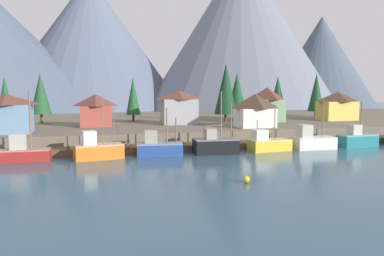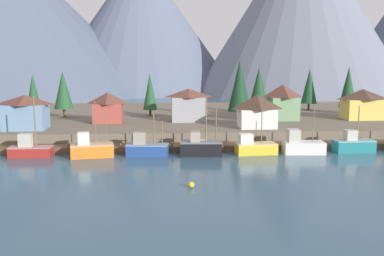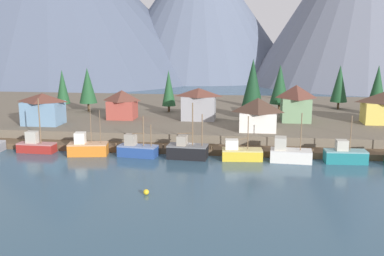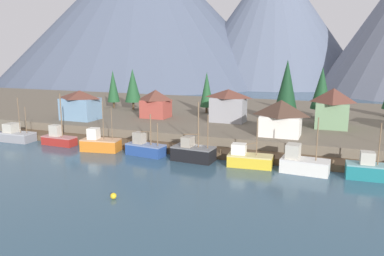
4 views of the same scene
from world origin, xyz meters
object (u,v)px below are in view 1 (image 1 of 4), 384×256
object	(u,v)px
house_blue	(7,113)
conifer_mid_right	(41,94)
house_green	(267,104)
conifer_back_right	(133,96)
fishing_boat_teal	(357,139)
house_white	(255,110)
fishing_boat_white	(312,141)
house_grey	(179,107)
fishing_boat_yellow	(268,144)
house_yellow	(337,106)
conifer_near_right	(5,97)
fishing_boat_black	(215,144)
fishing_boat_red	(23,152)
fishing_boat_orange	(98,150)
fishing_boat_blue	(159,147)
conifer_back_left	(226,89)
conifer_centre	(316,92)
house_red	(96,110)
conifer_mid_left	(237,92)
channel_buoy	(246,179)
conifer_near_left	(278,93)

from	to	relation	value
house_blue	conifer_mid_right	world-z (taller)	conifer_mid_right
house_green	conifer_back_right	xyz separation A→B (m)	(-27.15, 7.93, 1.67)
fishing_boat_teal	house_white	bearing A→B (deg)	138.56
fishing_boat_white	conifer_mid_right	world-z (taller)	conifer_mid_right
fishing_boat_white	house_grey	world-z (taller)	house_grey
fishing_boat_yellow	house_white	bearing A→B (deg)	71.14
house_yellow	conifer_back_right	world-z (taller)	conifer_back_right
house_white	conifer_near_right	world-z (taller)	conifer_near_right
house_white	fishing_boat_black	bearing A→B (deg)	-135.66
fishing_boat_red	fishing_boat_orange	world-z (taller)	fishing_boat_red
fishing_boat_blue	house_yellow	bearing A→B (deg)	32.56
fishing_boat_black	conifer_back_left	world-z (taller)	conifer_back_left
conifer_centre	house_red	bearing A→B (deg)	-167.84
fishing_boat_white	conifer_mid_left	world-z (taller)	conifer_mid_left
fishing_boat_blue	house_grey	bearing A→B (deg)	75.99
house_blue	channel_buoy	distance (m)	40.18
house_blue	conifer_back_right	world-z (taller)	conifer_back_right
fishing_boat_orange	house_green	distance (m)	41.98
fishing_boat_black	conifer_near_left	xyz separation A→B (m)	(30.54, 39.01, 7.17)
conifer_near_right	conifer_mid_left	xyz separation A→B (m)	(49.41, 2.71, 0.93)
conifer_back_left	house_red	bearing A→B (deg)	-172.08
fishing_boat_orange	conifer_near_right	size ratio (longest dim) A/B	0.90
fishing_boat_blue	house_blue	bearing A→B (deg)	157.96
fishing_boat_white	house_green	distance (m)	22.58
fishing_boat_black	conifer_back_right	xyz separation A→B (m)	(-8.23, 29.80, 6.55)
conifer_back_right	fishing_boat_blue	bearing A→B (deg)	-89.98
house_blue	house_grey	distance (m)	30.27
house_yellow	fishing_boat_teal	bearing A→B (deg)	-118.35
fishing_boat_black	house_yellow	bearing A→B (deg)	34.19
conifer_near_right	house_grey	bearing A→B (deg)	-15.89
fishing_boat_orange	channel_buoy	distance (m)	22.15
fishing_boat_orange	conifer_back_left	world-z (taller)	conifer_back_left
house_green	conifer_near_right	world-z (taller)	conifer_near_right
house_yellow	conifer_back_right	xyz separation A→B (m)	(-43.76, 8.75, 2.17)
house_grey	house_green	world-z (taller)	house_green
house_white	conifer_back_right	world-z (taller)	conifer_back_right
house_blue	house_green	world-z (taller)	house_green
fishing_boat_black	conifer_near_right	world-z (taller)	conifer_near_right
fishing_boat_black	house_blue	xyz separation A→B (m)	(-29.50, 11.98, 4.25)
conifer_mid_left	house_grey	bearing A→B (deg)	-144.52
fishing_boat_teal	conifer_centre	distance (m)	34.22
fishing_boat_white	conifer_back_right	world-z (taller)	conifer_back_right
house_green	channel_buoy	distance (m)	45.25
fishing_boat_yellow	house_red	world-z (taller)	house_red
house_green	house_white	world-z (taller)	house_green
fishing_boat_blue	conifer_near_right	distance (m)	39.15
house_grey	house_white	bearing A→B (deg)	-39.08
fishing_boat_blue	conifer_centre	xyz separation A→B (m)	(45.14, 31.17, 7.40)
fishing_boat_yellow	conifer_near_left	xyz separation A→B (m)	(22.07, 38.89, 7.37)
conifer_mid_left	conifer_back_left	xyz separation A→B (m)	(-6.07, -8.84, 0.66)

